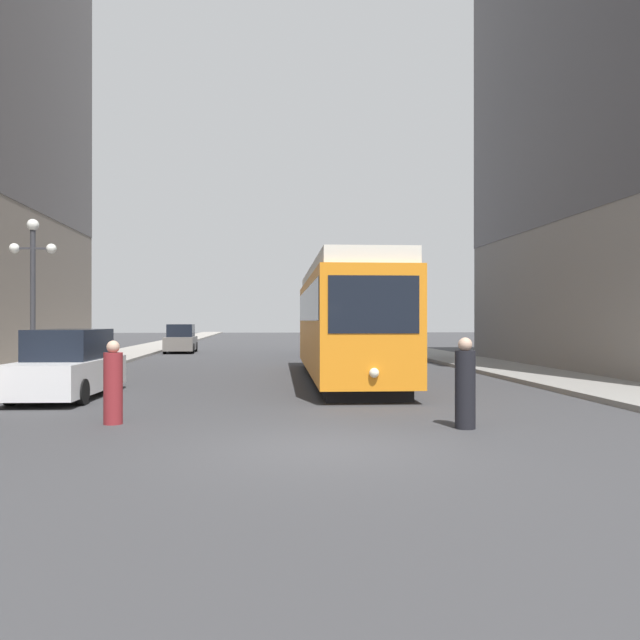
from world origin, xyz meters
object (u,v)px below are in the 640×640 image
Objects in this scene: transit_bus at (356,322)px; pedestrian_crossing_far at (465,386)px; parked_car_left_mid at (69,366)px; lamp_post_left_near at (33,274)px; pedestrian_crossing_near at (113,385)px; streetcar at (344,319)px; parked_car_left_near at (181,340)px.

transit_bus is 26.99m from pedestrian_crossing_far.
parked_car_left_mid is 4.35m from lamp_post_left_near.
transit_bus is 27.20m from pedestrian_crossing_near.
pedestrian_crossing_far is (-1.90, -26.90, -1.14)m from transit_bus.
lamp_post_left_near is (-1.90, 2.88, 2.64)m from parked_car_left_mid.
pedestrian_crossing_near is 0.33× the size of lamp_post_left_near.
streetcar reaches higher than parked_car_left_near.
streetcar is 21.21m from parked_car_left_near.
streetcar is at bearing -99.28° from transit_bus.
transit_bus is 2.63× the size of parked_car_left_near.
parked_car_left_near is at bearing 92.73° from parked_car_left_mid.
transit_bus is 6.77× the size of pedestrian_crossing_near.
pedestrian_crossing_far is at bearing -74.77° from parked_car_left_near.
transit_bus is 11.33m from parked_car_left_near.
streetcar is 9.28m from parked_car_left_mid.
pedestrian_crossing_far is at bearing -93.48° from transit_bus.
parked_car_left_near is at bearing 113.70° from streetcar.
streetcar is 8.52× the size of pedestrian_crossing_near.
transit_bus is at bearing 92.39° from pedestrian_crossing_far.
transit_bus is 2.26× the size of parked_car_left_mid.
pedestrian_crossing_far is (8.97, -29.91, -0.04)m from parked_car_left_near.
parked_car_left_near is 0.86× the size of parked_car_left_mid.
parked_car_left_near is at bearing -57.10° from pedestrian_crossing_near.
pedestrian_crossing_near is 0.96× the size of pedestrian_crossing_far.
streetcar is at bearing 9.64° from lamp_post_left_near.
parked_car_left_mid is 0.99× the size of lamp_post_left_near.
pedestrian_crossing_near is at bearing -87.12° from parked_car_left_near.
pedestrian_crossing_far is 0.34× the size of lamp_post_left_near.
transit_bus reaches higher than parked_car_left_near.
streetcar is 16.85m from transit_bus.
pedestrian_crossing_far is (6.79, -1.15, 0.03)m from pedestrian_crossing_near.
lamp_post_left_near is at bearing 126.13° from parked_car_left_mid.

